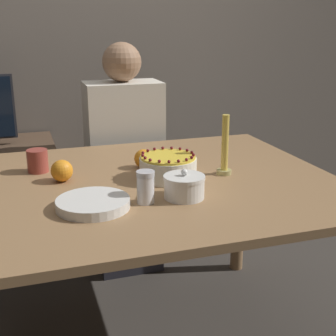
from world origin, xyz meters
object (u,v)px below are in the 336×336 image
sugar_shaker (146,187)px  candle (225,151)px  cake (168,167)px  person_man_blue_shirt (125,173)px  sugar_bowl (184,186)px

sugar_shaker → candle: size_ratio=0.46×
candle → cake: bearing=174.6°
person_man_blue_shirt → sugar_bowl: bearing=89.2°
sugar_bowl → person_man_blue_shirt: person_man_blue_shirt is taller
sugar_bowl → person_man_blue_shirt: (0.01, 0.99, -0.26)m
sugar_bowl → candle: size_ratio=0.60×
sugar_bowl → sugar_shaker: 0.14m
candle → sugar_bowl: bearing=-140.6°
sugar_shaker → person_man_blue_shirt: 1.04m
sugar_bowl → person_man_blue_shirt: 1.02m
cake → sugar_shaker: bearing=-124.0°
sugar_shaker → person_man_blue_shirt: bearing=81.4°
cake → person_man_blue_shirt: size_ratio=0.18×
candle → person_man_blue_shirt: size_ratio=0.19×
sugar_bowl → candle: (0.24, 0.20, 0.05)m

